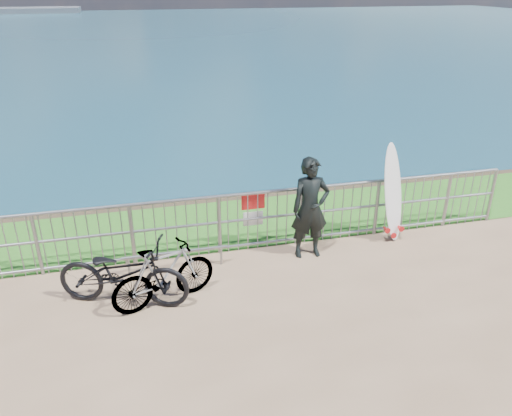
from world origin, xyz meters
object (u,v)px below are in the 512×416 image
object	(u,v)px
surfer	(310,208)
bicycle_far	(164,275)
bicycle_near	(123,273)
surfboard	(393,196)

from	to	relation	value
surfer	bicycle_far	world-z (taller)	surfer
surfer	bicycle_far	xyz separation A→B (m)	(-2.58, -0.86, -0.41)
bicycle_near	bicycle_far	distance (m)	0.60
surfboard	surfer	bearing A→B (deg)	-171.93
surfer	bicycle_near	bearing A→B (deg)	-165.34
surfboard	bicycle_far	size ratio (longest dim) A/B	1.14
bicycle_near	bicycle_far	xyz separation A→B (m)	(0.59, -0.14, -0.03)
surfer	bicycle_far	distance (m)	2.75
bicycle_far	surfer	bearing A→B (deg)	-90.82
bicycle_far	bicycle_near	bearing A→B (deg)	57.75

